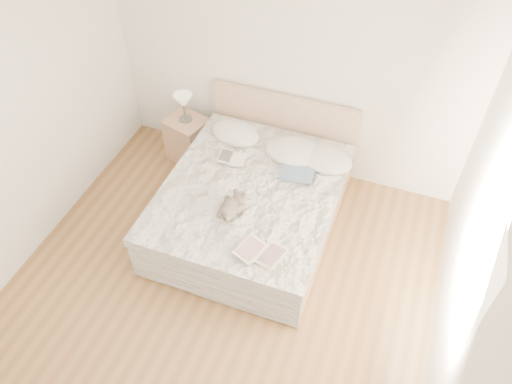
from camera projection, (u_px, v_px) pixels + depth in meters
floor at (209, 310)px, 4.72m from camera, size 4.00×4.50×0.00m
ceiling at (177, 55)px, 2.79m from camera, size 4.00×4.50×0.00m
wall_back at (289, 65)px, 5.23m from camera, size 4.00×0.02×2.70m
wall_right at (474, 295)px, 3.27m from camera, size 0.02×4.50×2.70m
window at (479, 251)px, 3.40m from camera, size 0.02×1.30×1.10m
bed at (254, 202)px, 5.28m from camera, size 1.72×2.14×1.00m
nightstand at (188, 139)px, 6.05m from camera, size 0.54×0.51×0.56m
table_lamp at (183, 102)px, 5.68m from camera, size 0.25×0.25×0.35m
pillow_left at (236, 133)px, 5.56m from camera, size 0.64×0.51×0.17m
pillow_middle at (295, 151)px, 5.34m from camera, size 0.68×0.50×0.19m
pillow_right at (325, 158)px, 5.26m from camera, size 0.66×0.51×0.18m
blouse at (299, 164)px, 5.21m from camera, size 0.62×0.65×0.02m
photo_book at (233, 158)px, 5.28m from camera, size 0.33×0.25×0.02m
childrens_book at (261, 253)px, 4.41m from camera, size 0.48×0.39×0.03m
teddy_bear at (230, 211)px, 4.73m from camera, size 0.27×0.34×0.16m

